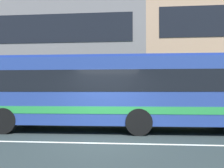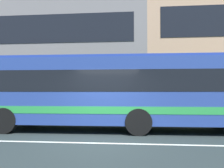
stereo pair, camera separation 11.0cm
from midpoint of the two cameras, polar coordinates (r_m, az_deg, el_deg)
name	(u,v)px [view 2 (the right image)]	position (r m, az deg, el deg)	size (l,w,h in m)	color
ground_plane	(100,143)	(7.96, -2.28, -13.55)	(160.00, 160.00, 0.00)	#273031
lane_centre_line	(100,143)	(7.96, -2.28, -13.53)	(60.00, 0.16, 0.01)	silver
hedge_row_far	(170,112)	(14.67, 13.47, -6.38)	(19.60, 1.10, 0.90)	#3B6E25
apartment_block_left	(15,50)	(26.68, -21.39, 7.41)	(25.91, 8.20, 11.72)	gray
transit_bus	(122,90)	(10.42, 2.59, -1.41)	(11.08, 2.84, 3.07)	navy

